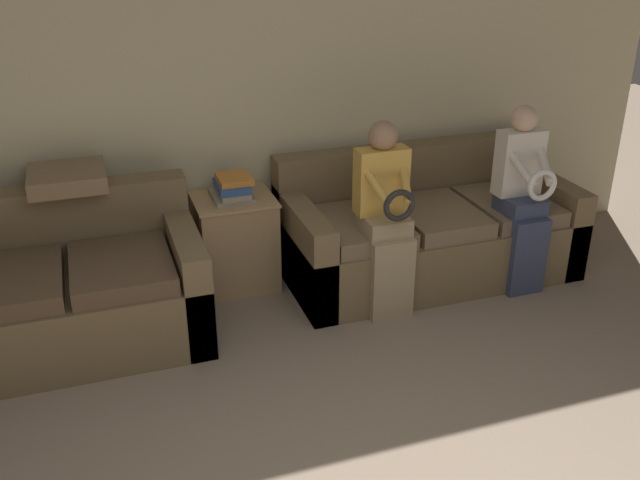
{
  "coord_description": "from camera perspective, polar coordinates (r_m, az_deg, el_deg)",
  "views": [
    {
      "loc": [
        -0.87,
        -1.48,
        2.35
      ],
      "look_at": [
        0.28,
        1.84,
        0.72
      ],
      "focal_mm": 40.0,
      "sensor_mm": 36.0,
      "label": 1
    }
  ],
  "objects": [
    {
      "name": "couch_side",
      "position": [
        4.43,
        -19.34,
        -3.97
      ],
      "size": [
        1.52,
        0.93,
        0.85
      ],
      "color": "brown",
      "rests_on": "ground_plane"
    },
    {
      "name": "child_left_seated",
      "position": [
        4.38,
        5.27,
        2.21
      ],
      "size": [
        0.33,
        0.38,
        1.22
      ],
      "color": "tan",
      "rests_on": "ground_plane"
    },
    {
      "name": "couch_main",
      "position": [
        5.04,
        8.45,
        0.71
      ],
      "size": [
        1.99,
        0.93,
        0.84
      ],
      "color": "brown",
      "rests_on": "ground_plane"
    },
    {
      "name": "book_stack",
      "position": [
        4.67,
        -7.02,
        4.1
      ],
      "size": [
        0.26,
        0.32,
        0.16
      ],
      "color": "gray",
      "rests_on": "side_shelf"
    },
    {
      "name": "wall_back",
      "position": [
        4.78,
        -8.21,
        11.68
      ],
      "size": [
        6.62,
        0.06,
        2.55
      ],
      "color": "beige",
      "rests_on": "ground_plane"
    },
    {
      "name": "throw_pillow",
      "position": [
        4.5,
        -19.57,
        4.71
      ],
      "size": [
        0.44,
        0.44,
        0.1
      ],
      "color": "#846B4C",
      "rests_on": "couch_side"
    },
    {
      "name": "child_right_seated",
      "position": [
        4.84,
        15.93,
        3.67
      ],
      "size": [
        0.31,
        0.38,
        1.23
      ],
      "color": "#384260",
      "rests_on": "ground_plane"
    },
    {
      "name": "side_shelf",
      "position": [
        4.82,
        -6.77,
        -0.07
      ],
      "size": [
        0.53,
        0.46,
        0.63
      ],
      "color": "tan",
      "rests_on": "ground_plane"
    }
  ]
}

